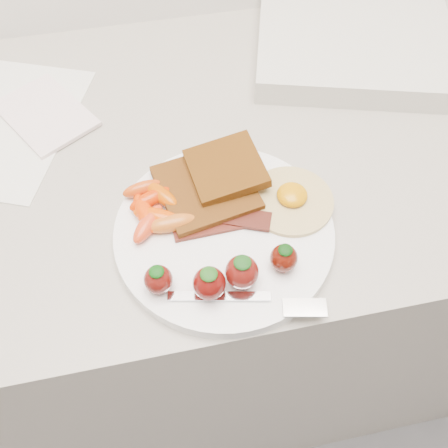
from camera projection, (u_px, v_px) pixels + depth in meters
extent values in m
cube|color=gray|center=(200.00, 286.00, 1.08)|extent=(2.00, 0.60, 0.90)
cylinder|color=white|center=(224.00, 233.00, 0.62)|extent=(0.27, 0.27, 0.02)
cube|color=black|center=(206.00, 189.00, 0.63)|extent=(0.13, 0.13, 0.01)
cube|color=#4E2507|center=(226.00, 168.00, 0.63)|extent=(0.10, 0.10, 0.02)
cylinder|color=beige|center=(291.00, 201.00, 0.63)|extent=(0.11, 0.11, 0.01)
ellipsoid|color=#CD8002|center=(292.00, 195.00, 0.62)|extent=(0.04, 0.04, 0.02)
cube|color=black|center=(216.00, 224.00, 0.61)|extent=(0.11, 0.03, 0.00)
cube|color=black|center=(228.00, 216.00, 0.61)|extent=(0.11, 0.07, 0.00)
cube|color=black|center=(220.00, 210.00, 0.62)|extent=(0.11, 0.06, 0.00)
ellipsoid|color=#CA2C00|center=(151.00, 199.00, 0.62)|extent=(0.06, 0.04, 0.02)
ellipsoid|color=#DA4300|center=(158.00, 217.00, 0.61)|extent=(0.07, 0.05, 0.02)
ellipsoid|color=red|center=(148.00, 224.00, 0.60)|extent=(0.05, 0.06, 0.02)
ellipsoid|color=#C54C00|center=(160.00, 195.00, 0.62)|extent=(0.05, 0.06, 0.02)
ellipsoid|color=#C2400D|center=(142.00, 189.00, 0.63)|extent=(0.05, 0.03, 0.02)
ellipsoid|color=#BD5918|center=(171.00, 223.00, 0.60)|extent=(0.06, 0.02, 0.02)
ellipsoid|color=#E53902|center=(145.00, 213.00, 0.61)|extent=(0.03, 0.07, 0.02)
ellipsoid|color=#560F0B|center=(158.00, 280.00, 0.55)|extent=(0.03, 0.03, 0.04)
ellipsoid|color=#0A3F0A|center=(156.00, 272.00, 0.53)|extent=(0.02, 0.02, 0.01)
ellipsoid|color=#550A07|center=(209.00, 283.00, 0.54)|extent=(0.04, 0.04, 0.04)
ellipsoid|color=#194B12|center=(209.00, 274.00, 0.53)|extent=(0.02, 0.02, 0.01)
ellipsoid|color=#5C110C|center=(242.00, 272.00, 0.55)|extent=(0.04, 0.04, 0.04)
ellipsoid|color=#123F10|center=(242.00, 262.00, 0.53)|extent=(0.02, 0.02, 0.01)
ellipsoid|color=#4B0F06|center=(284.00, 258.00, 0.56)|extent=(0.03, 0.03, 0.04)
ellipsoid|color=black|center=(285.00, 250.00, 0.55)|extent=(0.02, 0.02, 0.01)
cube|color=silver|center=(219.00, 296.00, 0.55)|extent=(0.11, 0.03, 0.00)
cube|color=silver|center=(305.00, 308.00, 0.55)|extent=(0.05, 0.03, 0.00)
cube|color=white|center=(1.00, 124.00, 0.73)|extent=(0.29, 0.32, 0.00)
cube|color=silver|center=(45.00, 114.00, 0.74)|extent=(0.16, 0.18, 0.01)
cube|color=beige|center=(354.00, 47.00, 0.80)|extent=(0.37, 0.32, 0.04)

